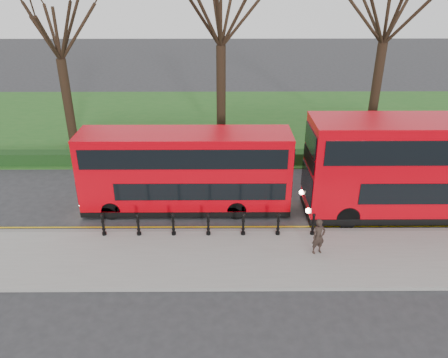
{
  "coord_description": "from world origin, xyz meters",
  "views": [
    {
      "loc": [
        2.02,
        -17.8,
        10.85
      ],
      "look_at": [
        2.13,
        0.5,
        2.0
      ],
      "focal_mm": 35.0,
      "sensor_mm": 36.0,
      "label": 1
    }
  ],
  "objects_px": {
    "pedestrian": "(319,237)",
    "bollard_row": "(208,225)",
    "bus_lead": "(186,172)",
    "bus_rear": "(436,169)"
  },
  "relations": [
    {
      "from": "bus_rear",
      "to": "pedestrian",
      "type": "distance_m",
      "value": 7.12
    },
    {
      "from": "pedestrian",
      "to": "bollard_row",
      "type": "bearing_deg",
      "value": 145.05
    },
    {
      "from": "bollard_row",
      "to": "bus_lead",
      "type": "relative_size",
      "value": 0.94
    },
    {
      "from": "bus_lead",
      "to": "bus_rear",
      "type": "relative_size",
      "value": 0.83
    },
    {
      "from": "bus_lead",
      "to": "pedestrian",
      "type": "bearing_deg",
      "value": -35.24
    },
    {
      "from": "bollard_row",
      "to": "pedestrian",
      "type": "bearing_deg",
      "value": -16.97
    },
    {
      "from": "bollard_row",
      "to": "bus_rear",
      "type": "xyz_separation_m",
      "value": [
        10.63,
        2.04,
        1.76
      ]
    },
    {
      "from": "pedestrian",
      "to": "bus_lead",
      "type": "bearing_deg",
      "value": 126.78
    },
    {
      "from": "bollard_row",
      "to": "pedestrian",
      "type": "xyz_separation_m",
      "value": [
        4.57,
        -1.4,
        0.28
      ]
    },
    {
      "from": "bus_lead",
      "to": "pedestrian",
      "type": "relative_size",
      "value": 6.41
    }
  ]
}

